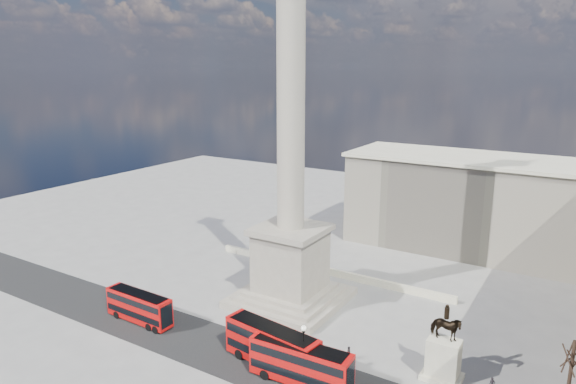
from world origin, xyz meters
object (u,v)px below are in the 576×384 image
at_px(red_bus_a, 140,307).
at_px(red_bus_c, 301,364).
at_px(red_bus_b, 273,346).
at_px(victorian_lamp, 303,349).
at_px(nelsons_column, 291,212).
at_px(equestrian_statue, 444,353).
at_px(pedestrian_crossing, 349,354).

xyz_separation_m(red_bus_a, red_bus_c, (24.10, -0.61, 0.24)).
relative_size(red_bus_b, victorian_lamp, 1.84).
bearing_deg(red_bus_a, red_bus_b, 2.47).
xyz_separation_m(red_bus_b, victorian_lamp, (4.18, -0.61, 1.31)).
bearing_deg(nelsons_column, red_bus_b, -65.40).
relative_size(red_bus_b, equestrian_statue, 1.39).
distance_m(red_bus_b, pedestrian_crossing, 8.59).
xyz_separation_m(nelsons_column, equestrian_statue, (22.98, -7.28, -9.98)).
bearing_deg(pedestrian_crossing, equestrian_statue, -92.08).
distance_m(red_bus_a, red_bus_b, 19.90).
relative_size(nelsons_column, red_bus_b, 4.26).
relative_size(red_bus_a, red_bus_c, 0.89).
bearing_deg(red_bus_a, victorian_lamp, 0.78).
xyz_separation_m(red_bus_b, equestrian_statue, (16.22, 7.48, 0.50)).
distance_m(nelsons_column, red_bus_a, 22.85).
height_order(red_bus_b, pedestrian_crossing, red_bus_b).
distance_m(red_bus_c, victorian_lamp, 1.50).
relative_size(red_bus_c, victorian_lamp, 1.73).
bearing_deg(red_bus_c, nelsons_column, 122.36).
bearing_deg(nelsons_column, victorian_lamp, -54.55).
distance_m(nelsons_column, pedestrian_crossing, 20.22).
bearing_deg(red_bus_a, pedestrian_crossing, 13.62).
height_order(red_bus_a, equestrian_statue, equestrian_statue).
xyz_separation_m(red_bus_b, pedestrian_crossing, (6.51, 5.39, -1.57)).
xyz_separation_m(equestrian_statue, pedestrian_crossing, (-9.71, -2.09, -2.07)).
bearing_deg(victorian_lamp, pedestrian_crossing, 68.80).
bearing_deg(red_bus_b, equestrian_statue, 32.16).
xyz_separation_m(red_bus_a, equestrian_statue, (36.11, 7.96, 0.86)).
bearing_deg(pedestrian_crossing, red_bus_a, 88.29).
xyz_separation_m(red_bus_c, equestrian_statue, (12.01, 8.56, 0.62)).
height_order(red_bus_c, victorian_lamp, victorian_lamp).
bearing_deg(red_bus_a, nelsons_column, 50.33).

